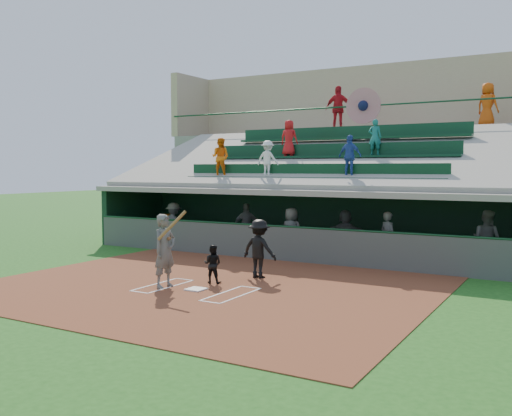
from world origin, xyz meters
The scene contains 21 objects.
ground centered at (0.00, 0.00, 0.00)m, with size 100.00×100.00×0.00m, color #1E5718.
dirt_slab centered at (0.00, 0.50, 0.01)m, with size 11.00×9.00×0.02m, color brown.
home_plate centered at (0.00, 0.00, 0.04)m, with size 0.43×0.43×0.03m, color silver.
batters_box_chalk centered at (0.00, 0.00, 0.02)m, with size 2.65×1.85×0.01m.
dugout_floor centered at (0.00, 6.75, 0.02)m, with size 16.00×3.50×0.04m, color gray.
concourse_slab centered at (0.00, 13.50, 2.30)m, with size 20.00×3.00×4.60m, color gray.
grandstand centered at (-0.01, 10.51, 2.26)m, with size 20.40×10.40×7.80m.
batter_at_plate centered at (-0.84, -0.14, 0.94)m, with size 0.88×0.78×1.95m.
catcher centered at (-0.11, 0.89, 0.52)m, with size 0.48×0.38×0.99m, color black.
home_umpire centered at (0.57, 2.12, 0.81)m, with size 1.02×0.59×1.58m, color black.
dugout_bench centered at (0.08, 7.94, 0.24)m, with size 13.24×0.40×0.40m, color olive.
white_table centered at (-6.03, 6.44, 0.41)m, with size 0.85×0.64×0.74m, color silver.
water_cooler centered at (-6.06, 6.47, 0.98)m, with size 0.40×0.40×0.40m, color orange.
dugout_player_a centered at (-5.51, 6.16, 0.85)m, with size 1.05×0.60×1.62m, color #61635D.
dugout_player_b centered at (-2.45, 6.52, 0.88)m, with size 0.98×0.41×1.68m, color #62645E.
dugout_player_c centered at (-0.29, 5.82, 0.86)m, with size 0.80×0.52×1.63m, color #575954.
dugout_player_d centered at (1.22, 6.88, 0.81)m, with size 1.44×0.46×1.55m, color #525550.
dugout_player_e centered at (2.94, 6.04, 0.84)m, with size 0.59×0.39×1.61m, color #585A55.
dugout_player_f centered at (5.73, 6.41, 0.91)m, with size 0.85×0.66×1.74m, color #5E605B.
concourse_staff_a centered at (-1.21, 12.22, 5.58)m, with size 1.14×0.48×1.95m, color red.
concourse_staff_b centered at (4.72, 13.15, 5.48)m, with size 0.86×0.56×1.77m, color #D14D0C.
Camera 1 is at (8.12, -11.17, 2.98)m, focal length 40.00 mm.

